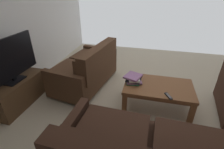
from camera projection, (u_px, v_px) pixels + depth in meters
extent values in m
cube|color=#B7A88E|center=(147.00, 101.00, 2.95)|extent=(4.81, 5.39, 0.01)
cube|color=silver|center=(9.00, 12.00, 2.78)|extent=(0.12, 5.39, 2.82)
cylinder|color=black|center=(96.00, 137.00, 2.22)|extent=(0.05, 0.05, 0.06)
cube|color=#382116|center=(109.00, 139.00, 1.63)|extent=(0.75, 0.80, 0.10)
cube|color=#382116|center=(70.00, 142.00, 1.80)|extent=(0.14, 0.88, 0.55)
cylinder|color=black|center=(85.00, 69.00, 3.97)|extent=(0.06, 0.06, 0.06)
cylinder|color=black|center=(56.00, 93.00, 3.11)|extent=(0.06, 0.06, 0.06)
cylinder|color=black|center=(111.00, 74.00, 3.75)|extent=(0.06, 0.06, 0.06)
cylinder|color=black|center=(87.00, 101.00, 2.89)|extent=(0.06, 0.06, 0.06)
cube|color=#4C301E|center=(85.00, 74.00, 3.33)|extent=(0.96, 1.33, 0.37)
cube|color=#4C301E|center=(91.00, 57.00, 3.47)|extent=(0.77, 0.67, 0.10)
cube|color=#4C301E|center=(74.00, 69.00, 2.98)|extent=(0.77, 0.67, 0.10)
cube|color=#4C301E|center=(99.00, 59.00, 3.04)|extent=(0.37, 1.24, 0.47)
cube|color=#4C301E|center=(101.00, 53.00, 3.32)|extent=(0.20, 0.56, 0.34)
cube|color=#4C301E|center=(85.00, 65.00, 2.83)|extent=(0.20, 0.56, 0.34)
cube|color=#4C301E|center=(100.00, 58.00, 3.83)|extent=(0.79, 0.22, 0.53)
cube|color=#4C301E|center=(64.00, 87.00, 2.76)|extent=(0.79, 0.22, 0.53)
cube|color=brown|center=(159.00, 87.00, 2.64)|extent=(1.06, 0.66, 0.04)
cube|color=brown|center=(158.00, 89.00, 2.66)|extent=(0.98, 0.60, 0.05)
cube|color=brown|center=(186.00, 92.00, 2.88)|extent=(0.07, 0.07, 0.37)
cube|color=brown|center=(130.00, 84.00, 3.08)|extent=(0.07, 0.07, 0.37)
cube|color=brown|center=(192.00, 114.00, 2.39)|extent=(0.07, 0.07, 0.37)
cube|color=brown|center=(125.00, 104.00, 2.59)|extent=(0.07, 0.07, 0.37)
cube|color=#4C331E|center=(19.00, 92.00, 2.79)|extent=(0.39, 0.98, 0.45)
cube|color=black|center=(14.00, 92.00, 2.81)|extent=(0.03, 0.83, 0.27)
cube|color=black|center=(12.00, 97.00, 2.68)|extent=(0.20, 0.24, 0.06)
cube|color=black|center=(15.00, 80.00, 2.68)|extent=(0.20, 0.32, 0.02)
cube|color=black|center=(14.00, 78.00, 2.66)|extent=(0.04, 0.06, 0.06)
cube|color=black|center=(8.00, 59.00, 2.50)|extent=(0.05, 1.08, 0.62)
cube|color=black|center=(7.00, 59.00, 2.50)|extent=(0.02, 1.05, 0.59)
cylinder|color=black|center=(223.00, 123.00, 2.44)|extent=(0.06, 0.06, 0.06)
cylinder|color=black|center=(218.00, 100.00, 2.93)|extent=(0.06, 0.06, 0.06)
cube|color=#337F51|center=(133.00, 81.00, 2.72)|extent=(0.23, 0.26, 0.02)
cube|color=#996699|center=(134.00, 80.00, 2.71)|extent=(0.29, 0.29, 0.02)
cube|color=black|center=(134.00, 79.00, 2.70)|extent=(0.25, 0.26, 0.02)
cube|color=silver|center=(134.00, 78.00, 2.68)|extent=(0.22, 0.27, 0.03)
cube|color=#996699|center=(133.00, 76.00, 2.68)|extent=(0.31, 0.32, 0.03)
cube|color=black|center=(168.00, 96.00, 2.37)|extent=(0.11, 0.16, 0.02)
cube|color=#59595B|center=(169.00, 95.00, 2.36)|extent=(0.08, 0.11, 0.00)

